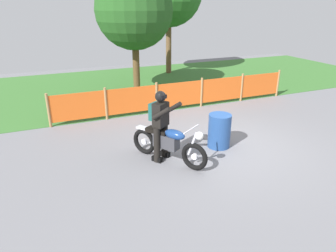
{
  "coord_description": "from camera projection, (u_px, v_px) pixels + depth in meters",
  "views": [
    {
      "loc": [
        -4.37,
        -6.14,
        3.52
      ],
      "look_at": [
        -1.86,
        -0.14,
        0.9
      ],
      "focal_mm": 32.91,
      "sensor_mm": 36.0,
      "label": 1
    }
  ],
  "objects": [
    {
      "name": "ground",
      "position": [
        230.0,
        146.0,
        8.14
      ],
      "size": [
        24.0,
        24.0,
        0.02
      ],
      "primitive_type": "cube",
      "color": "slate"
    },
    {
      "name": "grass_verge",
      "position": [
        144.0,
        84.0,
        14.23
      ],
      "size": [
        24.0,
        7.81,
        0.01
      ],
      "primitive_type": "cube",
      "color": "#386B2D",
      "rests_on": "ground"
    },
    {
      "name": "barrier_fence",
      "position": [
        180.0,
        95.0,
        10.69
      ],
      "size": [
        8.69,
        0.08,
        1.05
      ],
      "color": "#997547",
      "rests_on": "ground"
    },
    {
      "name": "tree_leftmost",
      "position": [
        134.0,
        10.0,
        11.96
      ],
      "size": [
        3.06,
        3.06,
        4.77
      ],
      "color": "brown",
      "rests_on": "ground"
    },
    {
      "name": "motorcycle_lead",
      "position": [
        169.0,
        143.0,
        7.16
      ],
      "size": [
        1.22,
        1.81,
        0.98
      ],
      "rotation": [
        0.0,
        0.0,
        -1.0
      ],
      "color": "black",
      "rests_on": "ground"
    },
    {
      "name": "rider_lead",
      "position": [
        160.0,
        122.0,
        7.1
      ],
      "size": [
        0.72,
        0.79,
        1.69
      ],
      "rotation": [
        0.0,
        0.0,
        -1.0
      ],
      "color": "black",
      "rests_on": "ground"
    },
    {
      "name": "oil_drum",
      "position": [
        219.0,
        131.0,
        7.93
      ],
      "size": [
        0.58,
        0.58,
        0.88
      ],
      "primitive_type": "cylinder",
      "color": "navy",
      "rests_on": "ground"
    }
  ]
}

